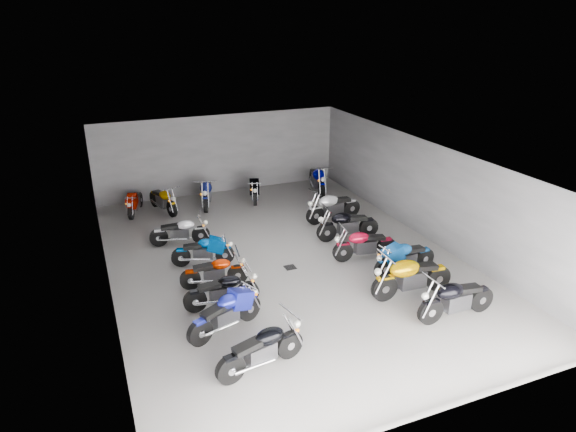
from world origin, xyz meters
The scene contains 23 objects.
ground centered at (0.00, 0.00, 0.00)m, with size 14.00×14.00×0.00m, color gray.
wall_back centered at (0.00, 7.00, 1.60)m, with size 10.00×0.10×3.20m, color gray.
wall_left centered at (-5.00, 0.00, 1.60)m, with size 0.10×14.00×3.20m, color gray.
wall_right centered at (5.00, 0.00, 1.60)m, with size 0.10×14.00×3.20m, color gray.
ceiling centered at (0.00, 0.00, 3.22)m, with size 10.00×14.00×0.04m, color black.
drain_grate centered at (0.00, -0.50, 0.01)m, with size 0.32×0.32×0.01m, color black.
motorcycle_left_a centered at (-2.32, -4.53, 0.50)m, with size 2.06×0.61×0.92m.
motorcycle_left_b centered at (-2.62, -2.92, 0.50)m, with size 1.98×0.92×0.92m.
motorcycle_left_c centered at (-2.41, -1.84, 0.47)m, with size 1.96×0.41×0.86m.
motorcycle_left_d centered at (-2.32, -0.73, 0.44)m, with size 1.85×0.46×0.82m.
motorcycle_left_e centered at (-2.29, 0.66, 0.45)m, with size 1.83×0.57×0.82m.
motorcycle_left_f centered at (-2.64, 2.34, 0.46)m, with size 1.90×0.56×0.84m.
motorcycle_right_a centered at (2.70, -4.48, 0.52)m, with size 2.19×0.42×0.96m.
motorcycle_right_b centered at (2.32, -3.17, 0.56)m, with size 2.34×0.48×1.03m.
motorcycle_right_c centered at (2.85, -2.08, 0.50)m, with size 2.09×0.46×0.92m.
motorcycle_right_d centered at (2.29, -0.82, 0.49)m, with size 2.03×0.50×0.90m.
motorcycle_right_e centered at (2.52, 0.68, 0.51)m, with size 2.14×0.49×0.94m.
motorcycle_right_f centered at (2.82, 2.30, 0.53)m, with size 2.22×0.50×0.97m.
motorcycle_back_a centered at (-3.65, 5.75, 0.44)m, with size 0.75×1.78×0.81m.
motorcycle_back_b centered at (-2.65, 5.50, 0.48)m, with size 0.72×1.95×0.88m.
motorcycle_back_c centered at (-0.97, 5.54, 0.54)m, with size 0.80×2.19×0.99m.
motorcycle_back_d centered at (0.94, 5.48, 0.48)m, with size 0.70×1.96×0.88m.
motorcycle_back_f centered at (3.66, 5.36, 0.56)m, with size 0.70×2.31×1.03m.
Camera 1 is at (-5.19, -12.93, 7.00)m, focal length 32.00 mm.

